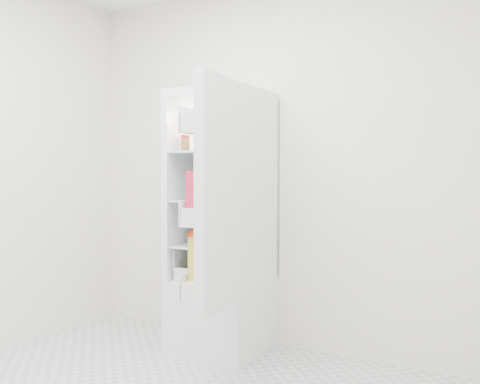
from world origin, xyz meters
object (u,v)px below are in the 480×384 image
Objects in this scene: red_cabbage at (230,232)px; fridge_door at (218,199)px; mushroom_bowl at (197,239)px; refrigerator at (225,255)px.

fridge_door reaches higher than red_cabbage.
fridge_door is at bearing -46.21° from mushroom_bowl.
red_cabbage is at bearing -43.79° from refrigerator.
refrigerator reaches higher than red_cabbage.
refrigerator reaches higher than fridge_door.
red_cabbage reaches higher than mushroom_bowl.
red_cabbage is 0.65m from fridge_door.
fridge_door is (0.51, -0.53, 0.31)m from mushroom_bowl.
refrigerator is 1.38× the size of fridge_door.
fridge_door is (0.25, -0.55, 0.25)m from red_cabbage.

